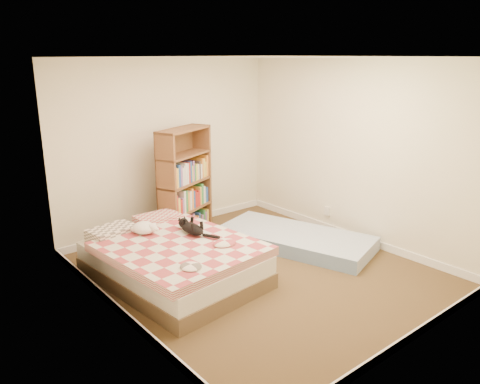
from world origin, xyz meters
TOP-DOWN VIEW (x-y plane):
  - room at (0.00, 0.00)m, footprint 3.51×4.01m
  - bed at (-0.90, 0.49)m, footprint 1.62×2.13m
  - bookshelf at (0.01, 1.61)m, footprint 1.06×0.67m
  - floor_mattress at (0.93, 0.28)m, footprint 1.53×2.26m
  - black_cat at (-0.60, 0.53)m, footprint 0.23×0.65m
  - white_dog at (-1.02, 0.87)m, footprint 0.31×0.34m

SIDE VIEW (x-z plane):
  - floor_mattress at x=0.93m, z-range 0.00..0.19m
  - bed at x=-0.90m, z-range -0.02..0.51m
  - black_cat at x=-0.60m, z-range 0.47..0.62m
  - white_dog at x=-1.02m, z-range 0.48..0.62m
  - bookshelf at x=0.01m, z-range -0.21..1.35m
  - room at x=0.00m, z-range -0.06..2.45m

